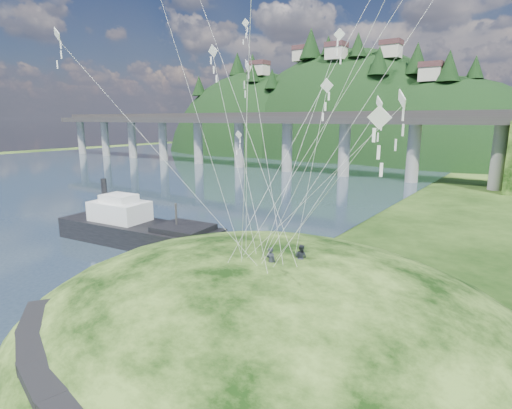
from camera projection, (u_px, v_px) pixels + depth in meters
The scene contains 10 objects.
ground at pixel (163, 306), 28.98m from camera, with size 320.00×320.00×0.00m, color black.
water at pixel (53, 177), 93.77m from camera, with size 240.00×240.00×0.00m, color #33485D.
grass_hill at pixel (270, 348), 26.34m from camera, with size 36.00×32.00×13.00m.
footpath at pixel (103, 395), 16.55m from camera, with size 22.29×5.84×0.83m.
bridge at pixel (307, 134), 97.71m from camera, with size 160.00×11.00×15.00m.
far_ridge at pixel (331, 174), 152.49m from camera, with size 153.00×70.00×94.50m.
work_barge at pixel (136, 228), 43.31m from camera, with size 19.92×7.67×6.79m.
wooden_dock at pixel (208, 262), 36.72m from camera, with size 12.53×5.24×0.89m.
kite_flyers at pixel (291, 245), 24.11m from camera, with size 1.86×2.24×1.75m.
kite_swarm at pixel (306, 14), 21.69m from camera, with size 20.14×15.52×15.22m.
Camera 1 is at (21.06, -17.87, 13.31)m, focal length 28.00 mm.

